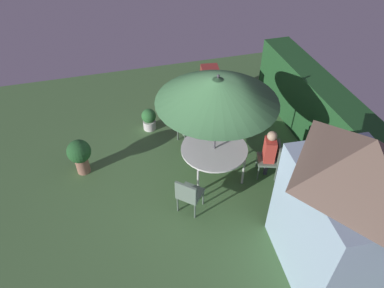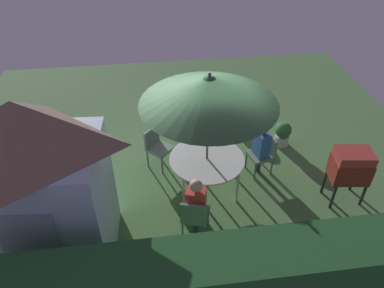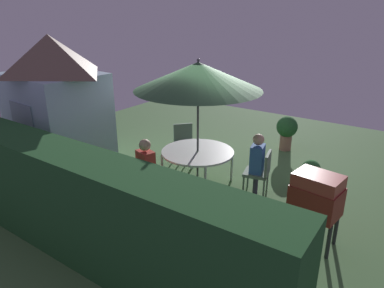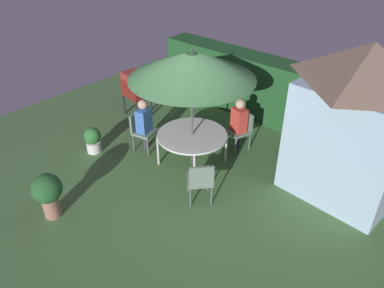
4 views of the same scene
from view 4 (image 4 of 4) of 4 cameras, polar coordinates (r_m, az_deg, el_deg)
The scene contains 13 objects.
ground_plane at distance 7.86m, azimuth -2.25°, elevation -5.26°, with size 11.00×11.00×0.00m, color #47703D.
hedge_backdrop at distance 9.89m, azimuth 11.88°, elevation 7.95°, with size 6.61×0.77×1.61m.
garden_shed at distance 7.30m, azimuth 23.62°, elevation 2.96°, with size 2.19×1.75×3.02m.
patio_table at distance 7.92m, azimuth 0.02°, elevation 1.20°, with size 1.50×1.50×0.74m.
patio_umbrella at distance 7.22m, azimuth 0.02°, elevation 11.99°, with size 2.50×2.50×2.61m.
bbq_grill at distance 9.99m, azimuth -8.62°, elevation 8.81°, with size 0.76×0.59×1.20m.
chair_near_shed at distance 8.65m, azimuth 7.57°, elevation 2.49°, with size 0.58×0.59×0.90m.
chair_far_side at distance 8.62m, azimuth -7.75°, elevation 2.37°, with size 0.56×0.56×0.90m.
chair_toward_hedge at distance 6.97m, azimuth 1.29°, elevation -5.47°, with size 0.65×0.65×0.90m.
potted_plant_by_shed at distance 8.82m, azimuth -14.93°, elevation 0.70°, with size 0.38×0.38×0.61m.
potted_plant_by_grill at distance 7.13m, azimuth -21.24°, elevation -6.85°, with size 0.54×0.54×0.90m.
person_in_red at distance 8.47m, azimuth 7.23°, elevation 3.88°, with size 0.40×0.34×1.26m.
person_in_blue at distance 8.45m, azimuth -7.40°, elevation 3.78°, with size 0.31×0.39×1.26m.
Camera 4 is at (4.35, -4.43, 4.82)m, focal length 34.83 mm.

